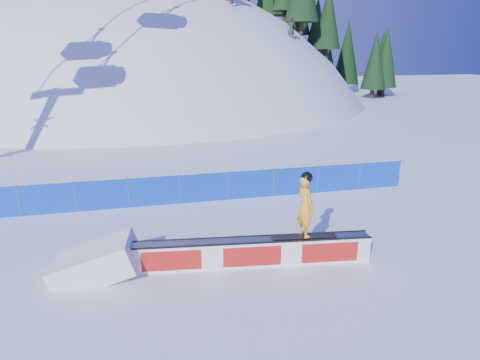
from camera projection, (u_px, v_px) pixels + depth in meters
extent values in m
plane|color=white|center=(162.00, 256.00, 13.06)|extent=(160.00, 160.00, 0.00)
sphere|color=white|center=(150.00, 236.00, 57.41)|extent=(64.00, 64.00, 64.00)
cylinder|color=#352315|center=(267.00, 15.00, 54.12)|extent=(0.50, 0.50, 1.40)
cylinder|color=#352315|center=(293.00, 25.00, 50.39)|extent=(0.50, 0.50, 1.40)
cylinder|color=#352315|center=(284.00, 28.00, 54.82)|extent=(0.50, 0.50, 1.40)
cylinder|color=#352315|center=(319.00, 53.00, 53.80)|extent=(0.50, 0.50, 1.40)
cone|color=black|center=(322.00, 7.00, 52.19)|extent=(4.30, 4.30, 9.77)
cylinder|color=#352315|center=(327.00, 55.00, 51.14)|extent=(0.50, 0.50, 1.40)
cone|color=black|center=(329.00, 19.00, 49.95)|extent=(3.03, 3.03, 6.90)
cylinder|color=#352315|center=(344.00, 74.00, 51.04)|extent=(0.50, 0.50, 1.40)
cone|color=black|center=(346.00, 32.00, 49.65)|extent=(3.61, 3.61, 8.21)
cylinder|color=#352315|center=(345.00, 90.00, 56.12)|extent=(0.50, 0.50, 1.40)
cone|color=black|center=(348.00, 47.00, 54.55)|extent=(4.16, 4.16, 9.45)
cylinder|color=#352315|center=(351.00, 90.00, 59.35)|extent=(0.50, 0.50, 1.40)
cone|color=black|center=(353.00, 61.00, 58.22)|extent=(2.85, 2.85, 6.48)
cylinder|color=#352315|center=(344.00, 89.00, 59.88)|extent=(0.50, 0.50, 1.40)
cone|color=black|center=(347.00, 48.00, 58.24)|extent=(4.37, 4.37, 9.94)
cylinder|color=#352315|center=(363.00, 90.00, 58.88)|extent=(0.50, 0.50, 1.40)
cone|color=black|center=(367.00, 52.00, 57.39)|extent=(3.93, 3.93, 8.93)
cylinder|color=#352315|center=(402.00, 93.00, 54.37)|extent=(0.50, 0.50, 1.40)
cone|color=black|center=(406.00, 57.00, 53.07)|extent=(3.36, 3.36, 7.63)
cube|color=#0C3FC2|center=(155.00, 191.00, 17.07)|extent=(22.00, 0.03, 1.20)
cylinder|color=#415076|center=(18.00, 200.00, 15.95)|extent=(0.05, 0.05, 1.30)
cylinder|color=#415076|center=(75.00, 196.00, 16.39)|extent=(0.05, 0.05, 1.30)
cylinder|color=#415076|center=(129.00, 192.00, 16.83)|extent=(0.05, 0.05, 1.30)
cylinder|color=#415076|center=(180.00, 188.00, 17.28)|extent=(0.05, 0.05, 1.30)
cylinder|color=#415076|center=(228.00, 185.00, 17.72)|extent=(0.05, 0.05, 1.30)
cylinder|color=#415076|center=(274.00, 182.00, 18.16)|extent=(0.05, 0.05, 1.30)
cylinder|color=#415076|center=(318.00, 178.00, 18.60)|extent=(0.05, 0.05, 1.30)
cylinder|color=#415076|center=(360.00, 175.00, 19.05)|extent=(0.05, 0.05, 1.30)
cylinder|color=#415076|center=(399.00, 173.00, 19.49)|extent=(0.05, 0.05, 1.30)
cube|color=white|center=(251.00, 253.00, 12.38)|extent=(7.01, 1.28, 0.79)
cube|color=gray|center=(251.00, 240.00, 12.26)|extent=(6.95, 1.30, 0.04)
cube|color=black|center=(252.00, 243.00, 12.03)|extent=(6.96, 0.88, 0.05)
cube|color=black|center=(250.00, 236.00, 12.47)|extent=(6.96, 0.88, 0.05)
cube|color=red|center=(252.00, 257.00, 12.16)|extent=(6.61, 0.82, 0.59)
cube|color=red|center=(250.00, 249.00, 12.59)|extent=(6.61, 0.82, 0.59)
cube|color=black|center=(304.00, 236.00, 12.41)|extent=(1.90, 0.56, 0.04)
imported|color=#FFAB24|center=(305.00, 206.00, 12.13)|extent=(0.55, 0.73, 1.81)
sphere|color=black|center=(307.00, 178.00, 11.89)|extent=(0.34, 0.34, 0.34)
imported|color=#252525|center=(291.00, 26.00, 40.28)|extent=(0.90, 0.69, 1.65)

